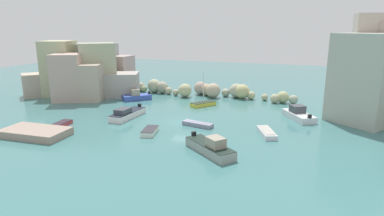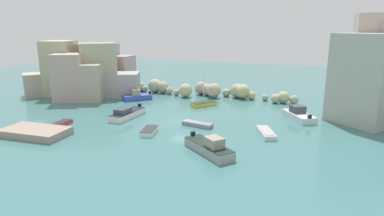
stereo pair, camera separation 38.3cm
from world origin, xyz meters
TOP-DOWN VIEW (x-y plane):
  - cove_water at (0.00, 0.00)m, footprint 160.00×160.00m
  - cliff_headland_left at (-24.57, 11.13)m, footprint 25.09×22.63m
  - rock_breakwater at (-2.37, 17.79)m, footprint 32.10×5.89m
  - stone_dock at (-14.17, -11.87)m, footprint 8.18×4.81m
  - moored_boat_0 at (-0.22, 10.17)m, footprint 3.83×4.53m
  - moored_boat_1 at (-13.08, 10.29)m, footprint 5.04×5.12m
  - moored_boat_2 at (15.20, 7.63)m, footprint 5.14×6.24m
  - moored_boat_3 at (-8.15, -0.84)m, footprint 2.23×6.90m
  - moored_boat_4 at (-1.60, -6.07)m, footprint 2.23×3.63m
  - moored_boat_5 at (12.04, -1.39)m, footprint 3.10×4.61m
  - moored_boat_6 at (7.45, -9.56)m, footprint 6.51×5.67m
  - moored_boat_7 at (2.89, -1.00)m, footprint 4.39×1.98m
  - moored_boat_8 at (-14.22, -7.46)m, footprint 1.73×3.36m

SIDE VIEW (x-z plane):
  - cove_water at x=0.00m, z-range 0.00..0.00m
  - moored_boat_8 at x=-14.22m, z-range 0.00..0.52m
  - moored_boat_7 at x=2.89m, z-range 0.00..0.54m
  - moored_boat_5 at x=12.04m, z-range -0.01..0.65m
  - moored_boat_4 at x=-1.60m, z-range 0.00..0.65m
  - moored_boat_0 at x=-0.22m, z-range -2.47..3.19m
  - stone_dock at x=-14.17m, z-range 0.00..0.89m
  - moored_boat_3 at x=-8.15m, z-range -0.20..1.43m
  - moored_boat_1 at x=-13.08m, z-range -0.34..1.62m
  - moored_boat_2 at x=15.20m, z-range -0.30..1.59m
  - moored_boat_6 at x=7.45m, z-range -0.33..1.68m
  - rock_breakwater at x=-2.37m, z-range -0.17..2.54m
  - cliff_headland_left at x=-24.57m, z-range -1.21..9.16m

